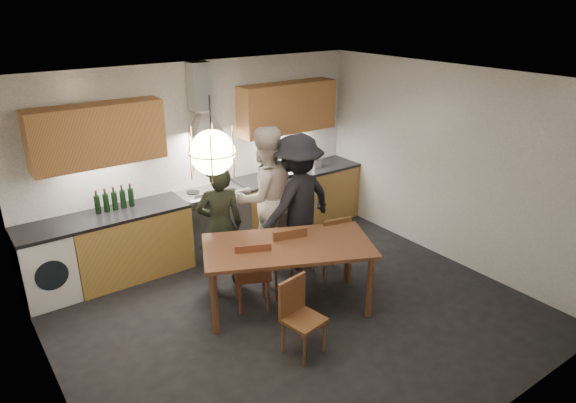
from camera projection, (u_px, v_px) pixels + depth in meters
ground at (296, 312)px, 5.88m from camera, size 5.00×5.00×0.00m
room_shell at (297, 171)px, 5.25m from camera, size 5.02×4.52×2.61m
counter_run at (215, 220)px, 7.20m from camera, size 5.00×0.62×0.90m
range_stove at (214, 221)px, 7.18m from camera, size 0.90×0.60×0.92m
wall_fixtures at (203, 119)px, 6.75m from camera, size 4.30×0.54×1.10m
pendant_lamp at (212, 152)px, 4.49m from camera, size 0.43×0.43×0.70m
dining_table at (288, 252)px, 5.76m from camera, size 2.10×1.64×0.79m
chair_back_left at (253, 271)px, 5.76m from camera, size 0.52×0.52×0.88m
chair_back_mid at (287, 256)px, 6.06m from camera, size 0.50×0.50×0.90m
chair_back_right at (333, 243)px, 6.46m from camera, size 0.45×0.45×0.85m
chair_front at (298, 311)px, 5.11m from camera, size 0.42×0.42×0.80m
person_left at (220, 226)px, 6.23m from camera, size 0.66×0.54×1.55m
person_mid at (265, 197)px, 6.67m from camera, size 0.95×0.76×1.88m
person_right at (297, 202)px, 6.62m from camera, size 1.25×0.84×1.80m
mixing_bowl at (287, 174)px, 7.59m from camera, size 0.29×0.29×0.07m
stock_pot at (316, 163)px, 7.97m from camera, size 0.19×0.19×0.13m
wine_bottles at (114, 198)px, 6.34m from camera, size 0.49×0.07×0.30m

